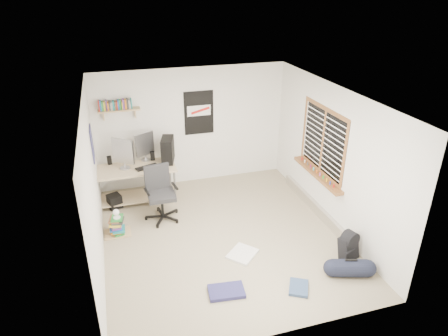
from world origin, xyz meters
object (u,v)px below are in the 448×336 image
object	(u,v)px
desk	(135,185)
office_chair	(162,196)
duffel_bag	(350,268)
book_stack	(117,226)
backpack	(348,248)

from	to	relation	value
desk	office_chair	bearing A→B (deg)	-53.09
desk	office_chair	xyz separation A→B (m)	(0.42, -0.82, 0.12)
desk	duffel_bag	world-z (taller)	desk
book_stack	duffel_bag	bearing A→B (deg)	-32.91
duffel_bag	desk	bearing A→B (deg)	149.44
backpack	book_stack	xyz separation A→B (m)	(-3.50, 1.76, -0.05)
office_chair	backpack	bearing A→B (deg)	-45.96
book_stack	backpack	bearing A→B (deg)	-26.74
desk	book_stack	bearing A→B (deg)	-102.03
duffel_bag	book_stack	world-z (taller)	duffel_bag
backpack	book_stack	distance (m)	3.92
office_chair	duffel_bag	xyz separation A→B (m)	(2.46, -2.39, -0.35)
backpack	book_stack	size ratio (longest dim) A/B	0.83
office_chair	book_stack	size ratio (longest dim) A/B	2.18
desk	duffel_bag	size ratio (longest dim) A/B	3.07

